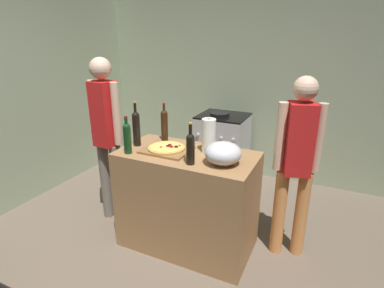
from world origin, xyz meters
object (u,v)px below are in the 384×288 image
(wine_bottle_clear, at_px, (164,124))
(person_in_stripes, at_px, (107,132))
(wine_bottle_amber, at_px, (127,137))
(stove, at_px, (222,147))
(paper_towel_roll, at_px, (209,136))
(person_in_red, at_px, (297,160))
(mixing_bowl, at_px, (223,153))
(wine_bottle_green, at_px, (190,147))
(pizza, at_px, (167,148))
(wine_bottle_dark, at_px, (136,127))

(wine_bottle_clear, distance_m, person_in_stripes, 0.60)
(wine_bottle_amber, relative_size, stove, 0.35)
(paper_towel_roll, distance_m, person_in_red, 0.75)
(paper_towel_roll, relative_size, wine_bottle_amber, 0.92)
(paper_towel_roll, height_order, wine_bottle_clear, wine_bottle_clear)
(paper_towel_roll, height_order, person_in_stripes, person_in_stripes)
(mixing_bowl, distance_m, person_in_stripes, 1.27)
(mixing_bowl, bearing_deg, person_in_stripes, 173.75)
(wine_bottle_green, bearing_deg, wine_bottle_amber, -178.00)
(stove, bearing_deg, person_in_stripes, -117.18)
(paper_towel_roll, relative_size, wine_bottle_clear, 0.82)
(mixing_bowl, bearing_deg, wine_bottle_green, -154.00)
(mixing_bowl, distance_m, stove, 1.71)
(pizza, height_order, person_in_stripes, person_in_stripes)
(wine_bottle_amber, bearing_deg, person_in_red, 20.66)
(mixing_bowl, relative_size, wine_bottle_clear, 0.81)
(person_in_stripes, distance_m, person_in_red, 1.78)
(person_in_stripes, bearing_deg, wine_bottle_clear, 15.54)
(wine_bottle_green, distance_m, wine_bottle_clear, 0.62)
(paper_towel_roll, bearing_deg, stove, 104.56)
(wine_bottle_dark, distance_m, person_in_red, 1.40)
(paper_towel_roll, distance_m, wine_bottle_green, 0.29)
(mixing_bowl, relative_size, person_in_red, 0.18)
(pizza, height_order, paper_towel_roll, paper_towel_roll)
(pizza, bearing_deg, paper_towel_roll, 21.64)
(person_in_stripes, bearing_deg, stove, 62.82)
(wine_bottle_dark, distance_m, stove, 1.62)
(paper_towel_roll, xyz_separation_m, wine_bottle_dark, (-0.65, -0.12, 0.03))
(wine_bottle_green, xyz_separation_m, wine_bottle_amber, (-0.58, -0.02, 0.01))
(paper_towel_roll, xyz_separation_m, wine_bottle_green, (-0.03, -0.29, -0.01))
(wine_bottle_amber, distance_m, person_in_red, 1.41)
(wine_bottle_green, distance_m, person_in_stripes, 1.06)
(wine_bottle_dark, bearing_deg, person_in_red, 12.53)
(wine_bottle_clear, height_order, wine_bottle_amber, wine_bottle_clear)
(wine_bottle_green, distance_m, wine_bottle_dark, 0.64)
(wine_bottle_green, relative_size, stove, 0.36)
(wine_bottle_clear, relative_size, stove, 0.39)
(mixing_bowl, xyz_separation_m, wine_bottle_amber, (-0.80, -0.13, 0.06))
(wine_bottle_green, bearing_deg, person_in_red, 32.84)
(wine_bottle_green, bearing_deg, stove, 101.02)
(wine_bottle_green, relative_size, wine_bottle_clear, 0.93)
(paper_towel_roll, height_order, wine_bottle_green, wine_bottle_green)
(paper_towel_roll, bearing_deg, wine_bottle_dark, -169.58)
(paper_towel_roll, bearing_deg, person_in_stripes, -177.58)
(wine_bottle_clear, distance_m, stove, 1.39)
(mixing_bowl, distance_m, paper_towel_roll, 0.27)
(pizza, height_order, wine_bottle_amber, wine_bottle_amber)
(pizza, xyz_separation_m, wine_bottle_amber, (-0.27, -0.18, 0.12))
(wine_bottle_dark, bearing_deg, wine_bottle_green, -15.66)
(wine_bottle_amber, bearing_deg, person_in_stripes, 149.45)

